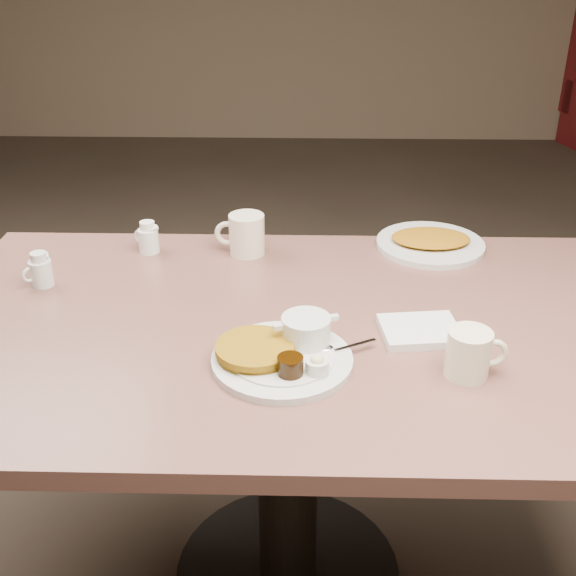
{
  "coord_description": "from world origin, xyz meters",
  "views": [
    {
      "loc": [
        0.03,
        -1.26,
        1.49
      ],
      "look_at": [
        0.0,
        0.02,
        0.82
      ],
      "focal_mm": 44.62,
      "sensor_mm": 36.0,
      "label": 1
    }
  ],
  "objects_px": {
    "creamer_left": "(41,271)",
    "hash_plate": "(430,242)",
    "main_plate": "(283,351)",
    "diner_table": "(288,390)",
    "coffee_mug_far": "(246,234)",
    "coffee_mug_near": "(470,353)",
    "creamer_right": "(148,238)"
  },
  "relations": [
    {
      "from": "coffee_mug_far",
      "to": "hash_plate",
      "type": "bearing_deg",
      "value": 5.75
    },
    {
      "from": "coffee_mug_far",
      "to": "diner_table",
      "type": "bearing_deg",
      "value": -71.7
    },
    {
      "from": "diner_table",
      "to": "main_plate",
      "type": "xyz_separation_m",
      "value": [
        -0.0,
        -0.14,
        0.19
      ]
    },
    {
      "from": "diner_table",
      "to": "coffee_mug_far",
      "type": "height_order",
      "value": "coffee_mug_far"
    },
    {
      "from": "creamer_right",
      "to": "hash_plate",
      "type": "bearing_deg",
      "value": 3.69
    },
    {
      "from": "main_plate",
      "to": "creamer_left",
      "type": "relative_size",
      "value": 4.36
    },
    {
      "from": "coffee_mug_far",
      "to": "hash_plate",
      "type": "height_order",
      "value": "coffee_mug_far"
    },
    {
      "from": "coffee_mug_far",
      "to": "creamer_left",
      "type": "relative_size",
      "value": 1.59
    },
    {
      "from": "coffee_mug_far",
      "to": "hash_plate",
      "type": "distance_m",
      "value": 0.46
    },
    {
      "from": "diner_table",
      "to": "coffee_mug_far",
      "type": "xyz_separation_m",
      "value": [
        -0.11,
        0.34,
        0.22
      ]
    },
    {
      "from": "creamer_left",
      "to": "main_plate",
      "type": "bearing_deg",
      "value": -28.07
    },
    {
      "from": "coffee_mug_near",
      "to": "creamer_right",
      "type": "xyz_separation_m",
      "value": [
        -0.68,
        0.52,
        -0.01
      ]
    },
    {
      "from": "coffee_mug_near",
      "to": "creamer_left",
      "type": "bearing_deg",
      "value": 159.53
    },
    {
      "from": "coffee_mug_near",
      "to": "hash_plate",
      "type": "height_order",
      "value": "coffee_mug_near"
    },
    {
      "from": "creamer_left",
      "to": "hash_plate",
      "type": "bearing_deg",
      "value": 14.24
    },
    {
      "from": "coffee_mug_far",
      "to": "coffee_mug_near",
      "type": "bearing_deg",
      "value": -49.34
    },
    {
      "from": "diner_table",
      "to": "hash_plate",
      "type": "distance_m",
      "value": 0.55
    },
    {
      "from": "main_plate",
      "to": "creamer_left",
      "type": "xyz_separation_m",
      "value": [
        -0.55,
        0.29,
        0.01
      ]
    },
    {
      "from": "coffee_mug_near",
      "to": "hash_plate",
      "type": "bearing_deg",
      "value": 88.19
    },
    {
      "from": "creamer_right",
      "to": "creamer_left",
      "type": "bearing_deg",
      "value": -137.99
    },
    {
      "from": "hash_plate",
      "to": "creamer_left",
      "type": "bearing_deg",
      "value": -165.76
    },
    {
      "from": "coffee_mug_far",
      "to": "hash_plate",
      "type": "xyz_separation_m",
      "value": [
        0.46,
        0.05,
        -0.04
      ]
    },
    {
      "from": "main_plate",
      "to": "creamer_right",
      "type": "xyz_separation_m",
      "value": [
        -0.35,
        0.48,
        0.01
      ]
    },
    {
      "from": "main_plate",
      "to": "coffee_mug_far",
      "type": "distance_m",
      "value": 0.49
    },
    {
      "from": "coffee_mug_far",
      "to": "creamer_left",
      "type": "distance_m",
      "value": 0.48
    },
    {
      "from": "diner_table",
      "to": "creamer_left",
      "type": "relative_size",
      "value": 18.75
    },
    {
      "from": "diner_table",
      "to": "creamer_right",
      "type": "xyz_separation_m",
      "value": [
        -0.35,
        0.34,
        0.21
      ]
    },
    {
      "from": "main_plate",
      "to": "hash_plate",
      "type": "distance_m",
      "value": 0.63
    },
    {
      "from": "creamer_left",
      "to": "coffee_mug_far",
      "type": "bearing_deg",
      "value": 22.39
    },
    {
      "from": "main_plate",
      "to": "creamer_right",
      "type": "distance_m",
      "value": 0.59
    },
    {
      "from": "creamer_left",
      "to": "creamer_right",
      "type": "height_order",
      "value": "same"
    },
    {
      "from": "coffee_mug_far",
      "to": "creamer_right",
      "type": "xyz_separation_m",
      "value": [
        -0.24,
        0.0,
        -0.01
      ]
    }
  ]
}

